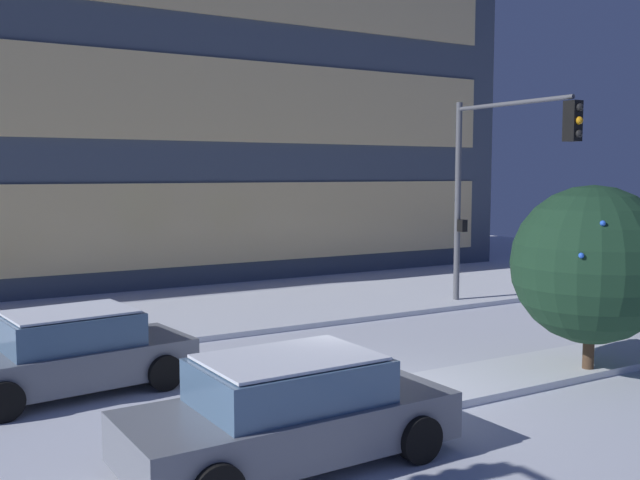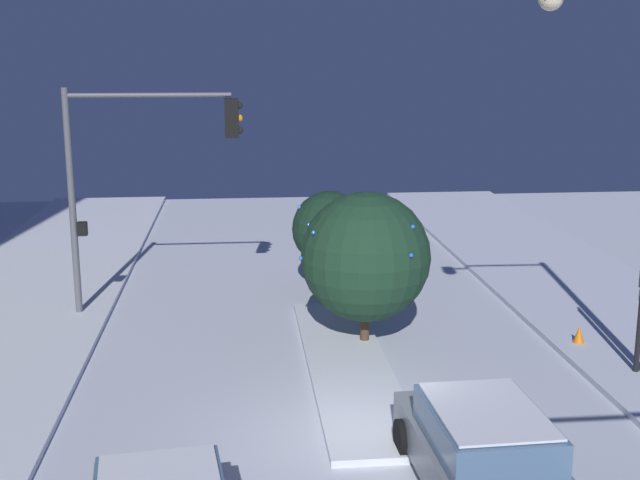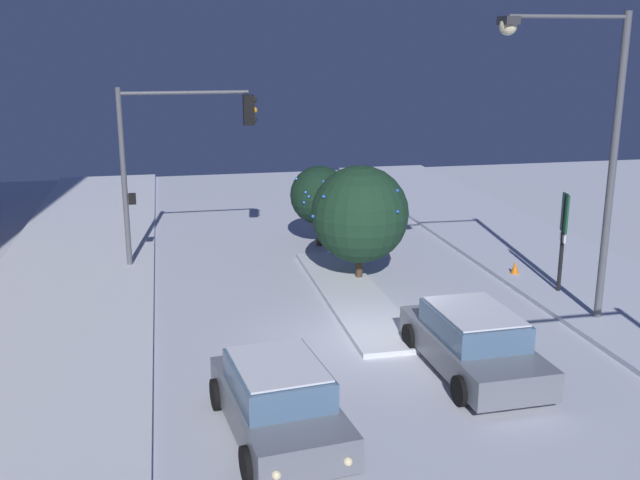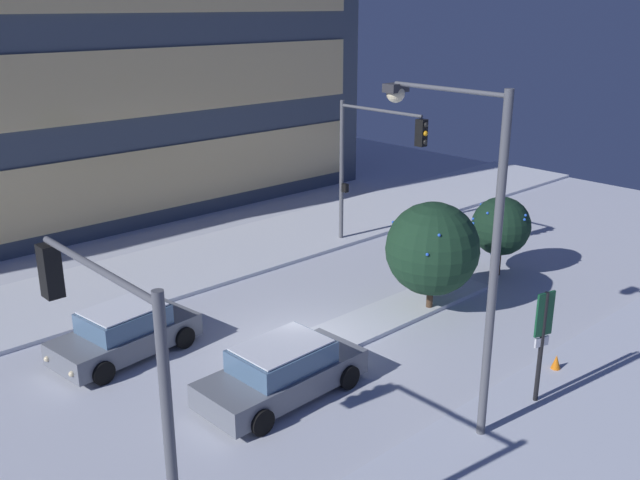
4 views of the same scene
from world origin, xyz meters
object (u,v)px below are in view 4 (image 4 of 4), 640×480
street_lamp_arched (464,215)px  decorated_tree_left_of_median (501,226)px  parking_info_sign (542,334)px  construction_cone (556,364)px  car_near (282,371)px  car_far (125,333)px  traffic_light_corner_far_right (372,152)px  traffic_light_corner_near_left (115,370)px  decorated_tree_median (432,249)px

street_lamp_arched → decorated_tree_left_of_median: bearing=-60.1°
parking_info_sign → construction_cone: size_ratio=5.68×
car_near → car_far: bearing=109.7°
decorated_tree_left_of_median → construction_cone: 7.69m
decorated_tree_left_of_median → construction_cone: bearing=-134.0°
car_near → traffic_light_corner_far_right: bearing=30.5°
car_far → construction_cone: bearing=125.5°
traffic_light_corner_near_left → decorated_tree_left_of_median: traffic_light_corner_near_left is taller
decorated_tree_median → decorated_tree_left_of_median: size_ratio=1.23×
car_near → decorated_tree_left_of_median: 11.69m
car_near → car_far: same height
car_far → parking_info_sign: (6.37, -9.59, 1.29)m
parking_info_sign → street_lamp_arched: bearing=79.1°
car_far → decorated_tree_left_of_median: bearing=158.0°
parking_info_sign → decorated_tree_left_of_median: bearing=-36.5°
car_near → traffic_light_corner_near_left: size_ratio=0.79×
car_far → traffic_light_corner_far_right: bearing=-179.6°
car_near → street_lamp_arched: bearing=-60.6°
construction_cone → decorated_tree_median: bearing=81.8°
parking_info_sign → decorated_tree_median: decorated_tree_median is taller
traffic_light_corner_far_right → construction_cone: bearing=-19.2°
traffic_light_corner_near_left → construction_cone: size_ratio=10.93×
car_far → traffic_light_corner_far_right: size_ratio=0.74×
decorated_tree_median → traffic_light_corner_near_left: bearing=-164.2°
decorated_tree_left_of_median → construction_cone: (-5.22, -5.40, -1.65)m
traffic_light_corner_near_left → street_lamp_arched: 8.23m
decorated_tree_left_of_median → construction_cone: size_ratio=5.51×
parking_info_sign → decorated_tree_left_of_median: 9.23m
decorated_tree_median → construction_cone: size_ratio=6.80×
decorated_tree_median → decorated_tree_left_of_median: (4.49, 0.34, -0.27)m
construction_cone → car_near: bearing=146.2°
decorated_tree_left_of_median → street_lamp_arched: bearing=-152.3°
traffic_light_corner_far_right → car_near: bearing=-57.7°
decorated_tree_left_of_median → decorated_tree_median: bearing=-175.6°
car_near → car_far: size_ratio=1.06×
traffic_light_corner_far_right → decorated_tree_left_of_median: size_ratio=1.99×
traffic_light_corner_far_right → construction_cone: 11.86m
car_near → traffic_light_corner_far_right: (10.03, 6.33, 3.45)m
car_near → car_far: (-1.90, 4.85, -0.00)m
traffic_light_corner_far_right → parking_info_sign: (-5.56, -11.08, -2.16)m
traffic_light_corner_far_right → decorated_tree_left_of_median: traffic_light_corner_far_right is taller
car_near → decorated_tree_median: 7.27m
decorated_tree_median → car_near: bearing=-173.5°
car_far → traffic_light_corner_near_left: traffic_light_corner_near_left is taller
traffic_light_corner_far_right → decorated_tree_median: traffic_light_corner_far_right is taller
car_near → traffic_light_corner_far_right: size_ratio=0.78×
street_lamp_arched → construction_cone: (4.09, -0.51, -5.04)m
traffic_light_corner_near_left → construction_cone: (12.18, -1.42, -3.84)m
decorated_tree_median → street_lamp_arched: bearing=-136.7°
car_near → parking_info_sign: parking_info_sign is taller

